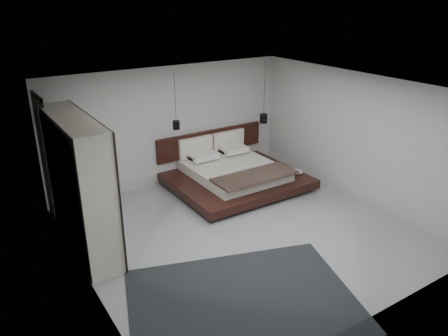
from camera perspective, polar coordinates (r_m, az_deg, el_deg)
floor at (r=8.63m, az=2.42°, el=-8.20°), size 6.00×6.00×0.00m
ceiling at (r=7.62m, az=2.76°, el=10.33°), size 6.00×6.00×0.00m
wall_back at (r=10.47m, az=-7.00°, el=5.52°), size 6.00×0.00×6.00m
wall_front at (r=6.08m, az=19.34°, el=-8.25°), size 6.00×0.00×6.00m
wall_left at (r=6.87m, az=-18.37°, el=-4.52°), size 0.00×6.00×6.00m
wall_right at (r=9.97m, az=16.82°, el=3.89°), size 0.00×6.00×6.00m
lattice_screen at (r=9.14m, az=-22.15°, el=0.90°), size 0.05×0.90×2.60m
bed at (r=10.45m, az=1.29°, el=-0.74°), size 3.00×2.48×1.11m
book_lower at (r=10.66m, az=8.86°, el=-0.58°), size 0.31×0.37×0.03m
book_upper at (r=10.62m, az=8.90°, el=-0.54°), size 0.28×0.33×0.02m
pendant_left at (r=9.83m, az=-6.26°, el=5.65°), size 0.16×0.16×1.31m
pendant_right at (r=11.17m, az=5.18°, el=6.49°), size 0.19×0.19×1.55m
wardrobe at (r=8.01m, az=-18.36°, el=-2.07°), size 0.59×2.49×2.44m
rug at (r=6.90m, az=2.40°, el=-16.85°), size 3.96×3.34×0.01m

